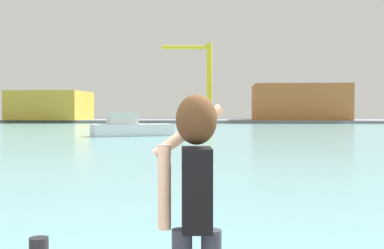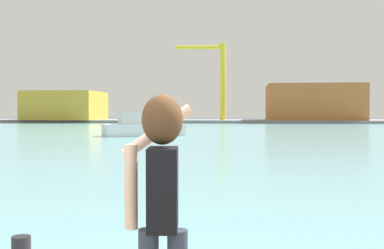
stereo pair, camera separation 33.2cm
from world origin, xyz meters
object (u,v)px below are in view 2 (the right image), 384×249
warehouse_right (313,102)px  warehouse_left (65,106)px  boat_moored (142,128)px  person_photographer (161,194)px  port_crane (217,74)px

warehouse_right → warehouse_left: bearing=-176.7°
boat_moored → warehouse_right: size_ratio=0.42×
person_photographer → port_crane: (-4.24, 87.91, 7.62)m
person_photographer → boat_moored: bearing=6.1°
person_photographer → port_crane: size_ratio=0.12×
boat_moored → warehouse_right: bearing=41.4°
person_photographer → warehouse_left: warehouse_left is taller
port_crane → person_photographer: bearing=-87.2°
boat_moored → warehouse_left: warehouse_left is taller
warehouse_right → boat_moored: bearing=-112.3°
boat_moored → warehouse_right: 56.76m
person_photographer → warehouse_left: bearing=14.9°
boat_moored → port_crane: size_ratio=0.49×
warehouse_left → port_crane: bearing=1.6°
warehouse_right → port_crane: port_crane is taller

